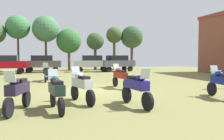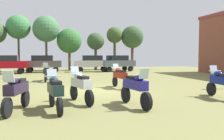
% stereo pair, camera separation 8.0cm
% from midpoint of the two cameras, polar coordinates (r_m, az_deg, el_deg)
% --- Properties ---
extents(ground_plane, '(44.00, 52.00, 0.02)m').
position_cam_midpoint_polar(ground_plane, '(13.36, -4.44, -4.93)').
color(ground_plane, olive).
extents(motorcycle_1, '(0.62, 2.26, 1.44)m').
position_cam_midpoint_polar(motorcycle_1, '(18.61, -15.54, -0.46)').
color(motorcycle_1, black).
rests_on(motorcycle_1, ground).
extents(motorcycle_3, '(0.66, 2.31, 1.50)m').
position_cam_midpoint_polar(motorcycle_3, '(9.04, 5.96, -4.15)').
color(motorcycle_3, black).
rests_on(motorcycle_3, ground).
extents(motorcycle_4, '(0.78, 2.24, 1.48)m').
position_cam_midpoint_polar(motorcycle_4, '(8.71, -21.91, -4.73)').
color(motorcycle_4, black).
rests_on(motorcycle_4, ground).
extents(motorcycle_5, '(0.81, 2.24, 1.48)m').
position_cam_midpoint_polar(motorcycle_5, '(9.77, -7.40, -3.65)').
color(motorcycle_5, black).
rests_on(motorcycle_5, ground).
extents(motorcycle_6, '(0.62, 2.28, 1.48)m').
position_cam_midpoint_polar(motorcycle_6, '(11.81, 25.27, -2.73)').
color(motorcycle_6, black).
rests_on(motorcycle_6, ground).
extents(motorcycle_7, '(0.67, 2.20, 1.44)m').
position_cam_midpoint_polar(motorcycle_7, '(8.53, -13.40, -4.90)').
color(motorcycle_7, black).
rests_on(motorcycle_7, ground).
extents(motorcycle_8, '(0.64, 2.20, 1.45)m').
position_cam_midpoint_polar(motorcycle_8, '(14.14, 2.08, -1.52)').
color(motorcycle_8, black).
rests_on(motorcycle_8, ground).
extents(car_1, '(4.35, 1.91, 2.00)m').
position_cam_midpoint_polar(car_1, '(27.59, -24.21, 1.54)').
color(car_1, black).
rests_on(car_1, ground).
extents(car_2, '(4.41, 2.09, 2.00)m').
position_cam_midpoint_polar(car_2, '(28.74, -4.74, 1.89)').
color(car_2, black).
rests_on(car_2, ground).
extents(car_3, '(4.58, 2.64, 2.00)m').
position_cam_midpoint_polar(car_3, '(29.42, 1.39, 1.94)').
color(car_3, black).
rests_on(car_3, ground).
extents(car_4, '(4.40, 2.05, 2.00)m').
position_cam_midpoint_polar(car_4, '(28.70, -16.38, 1.76)').
color(car_4, black).
rests_on(car_4, ground).
extents(tree_1, '(2.39, 2.39, 5.17)m').
position_cam_midpoint_polar(tree_1, '(32.90, -3.94, 6.84)').
color(tree_1, brown).
rests_on(tree_1, ground).
extents(tree_4, '(3.29, 3.29, 5.58)m').
position_cam_midpoint_polar(tree_4, '(31.99, -10.25, 6.92)').
color(tree_4, brown).
rests_on(tree_4, ground).
extents(tree_5, '(3.22, 3.22, 6.28)m').
position_cam_midpoint_polar(tree_5, '(34.36, 5.02, 7.89)').
color(tree_5, brown).
rests_on(tree_5, ground).
extents(tree_6, '(3.39, 3.39, 7.12)m').
position_cam_midpoint_polar(tree_6, '(31.94, -15.64, 9.53)').
color(tree_6, '#4F3B27').
rests_on(tree_6, ground).
extents(tree_7, '(2.31, 2.31, 6.07)m').
position_cam_midpoint_polar(tree_7, '(33.78, 0.71, 8.29)').
color(tree_7, brown).
rests_on(tree_7, ground).
extents(tree_8, '(3.03, 3.03, 7.11)m').
position_cam_midpoint_polar(tree_8, '(32.49, -21.72, 9.59)').
color(tree_8, brown).
rests_on(tree_8, ground).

